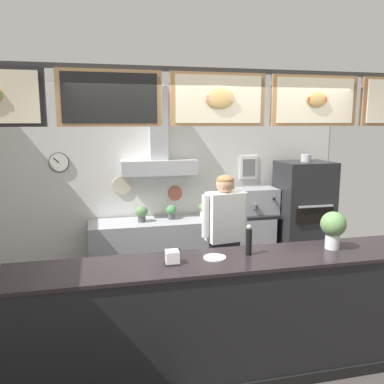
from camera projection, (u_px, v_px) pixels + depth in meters
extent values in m
plane|color=#3F3A38|center=(216.00, 356.00, 3.81)|extent=(5.92, 5.92, 0.00)
cube|color=#9E9E99|center=(172.00, 181.00, 5.73)|extent=(4.93, 0.12, 2.71)
cube|color=white|center=(173.00, 182.00, 5.67)|extent=(4.89, 0.01, 2.67)
cylinder|color=black|center=(59.00, 162.00, 5.26)|extent=(0.26, 0.02, 0.26)
cylinder|color=white|center=(59.00, 162.00, 5.24)|extent=(0.24, 0.01, 0.24)
cube|color=black|center=(56.00, 160.00, 5.22)|extent=(0.07, 0.01, 0.07)
cylinder|color=beige|center=(122.00, 185.00, 5.50)|extent=(0.26, 0.02, 0.26)
cylinder|color=#C1664C|center=(175.00, 193.00, 5.69)|extent=(0.20, 0.02, 0.20)
cylinder|color=beige|center=(224.00, 192.00, 5.86)|extent=(0.29, 0.02, 0.29)
cube|color=#997047|center=(294.00, 171.00, 6.06)|extent=(0.19, 0.02, 0.25)
cube|color=gray|center=(294.00, 171.00, 6.05)|extent=(0.14, 0.01, 0.18)
cube|color=white|center=(249.00, 167.00, 5.88)|extent=(0.27, 0.02, 0.34)
cube|color=slate|center=(249.00, 167.00, 5.87)|extent=(0.19, 0.01, 0.24)
cube|color=#B7BABF|center=(159.00, 167.00, 5.42)|extent=(1.03, 0.34, 0.20)
cube|color=#B7BABF|center=(158.00, 124.00, 5.37)|extent=(0.24, 0.24, 0.97)
cube|color=#2D2D2D|center=(218.00, 70.00, 3.39)|extent=(4.53, 0.04, 0.04)
cube|color=#9E754C|center=(110.00, 98.00, 3.20)|extent=(0.83, 0.05, 0.45)
cube|color=black|center=(110.00, 98.00, 3.17)|extent=(0.75, 0.01, 0.40)
cube|color=#9E754C|center=(218.00, 100.00, 3.40)|extent=(0.83, 0.05, 0.45)
cube|color=beige|center=(219.00, 99.00, 3.38)|extent=(0.75, 0.01, 0.40)
ellipsoid|color=#DBAD60|center=(220.00, 98.00, 3.36)|extent=(0.26, 0.04, 0.18)
cube|color=tan|center=(220.00, 98.00, 3.35)|extent=(0.24, 0.01, 0.05)
cube|color=#9E754C|center=(314.00, 101.00, 3.61)|extent=(0.83, 0.05, 0.45)
cube|color=beige|center=(316.00, 101.00, 3.58)|extent=(0.75, 0.01, 0.40)
ellipsoid|color=tan|center=(317.00, 99.00, 3.57)|extent=(0.20, 0.04, 0.14)
cube|color=#B74233|center=(317.00, 99.00, 3.56)|extent=(0.19, 0.01, 0.04)
cube|color=black|center=(226.00, 319.00, 3.45)|extent=(3.57, 0.59, 1.03)
cube|color=black|center=(226.00, 261.00, 3.36)|extent=(3.64, 0.62, 0.03)
cube|color=#A3A5AD|center=(183.00, 250.00, 5.53)|extent=(2.52, 0.58, 0.89)
cube|color=gray|center=(183.00, 270.00, 5.57)|extent=(2.39, 0.54, 0.02)
cube|color=#232326|center=(303.00, 220.00, 5.68)|extent=(0.71, 0.60, 1.66)
cube|color=black|center=(315.00, 215.00, 5.36)|extent=(0.53, 0.02, 0.20)
cube|color=#B7BABF|center=(316.00, 206.00, 5.32)|extent=(0.50, 0.02, 0.02)
cylinder|color=#B7BABF|center=(306.00, 158.00, 5.53)|extent=(0.14, 0.14, 0.10)
cube|color=#232328|center=(224.00, 278.00, 4.53)|extent=(0.32, 0.24, 0.89)
cube|color=white|center=(225.00, 217.00, 4.41)|extent=(0.42, 0.28, 0.55)
cylinder|color=white|center=(243.00, 213.00, 4.49)|extent=(0.08, 0.08, 0.46)
cylinder|color=white|center=(205.00, 216.00, 4.32)|extent=(0.08, 0.08, 0.46)
sphere|color=tan|center=(225.00, 184.00, 4.34)|extent=(0.20, 0.20, 0.20)
ellipsoid|color=olive|center=(225.00, 180.00, 4.34)|extent=(0.19, 0.19, 0.11)
cube|color=#A3A5AD|center=(257.00, 202.00, 5.64)|extent=(0.54, 0.37, 0.39)
cylinder|color=#4C4C51|center=(255.00, 207.00, 5.41)|extent=(0.06, 0.06, 0.06)
cube|color=black|center=(263.00, 218.00, 5.45)|extent=(0.49, 0.10, 0.04)
sphere|color=black|center=(274.00, 199.00, 5.47)|extent=(0.04, 0.04, 0.04)
cylinder|color=#4C4C51|center=(171.00, 216.00, 5.44)|extent=(0.09, 0.09, 0.08)
ellipsoid|color=#47894C|center=(171.00, 210.00, 5.43)|extent=(0.14, 0.14, 0.13)
cylinder|color=beige|center=(204.00, 215.00, 5.48)|extent=(0.12, 0.12, 0.10)
ellipsoid|color=#5B844C|center=(204.00, 208.00, 5.46)|extent=(0.16, 0.16, 0.14)
cylinder|color=#4C4C51|center=(142.00, 219.00, 5.29)|extent=(0.10, 0.10, 0.08)
ellipsoid|color=#5B844C|center=(142.00, 211.00, 5.28)|extent=(0.17, 0.17, 0.15)
cylinder|color=#4C4C51|center=(237.00, 213.00, 5.64)|extent=(0.10, 0.10, 0.08)
ellipsoid|color=#387A3D|center=(237.00, 207.00, 5.62)|extent=(0.14, 0.14, 0.12)
cylinder|color=silver|center=(332.00, 241.00, 3.62)|extent=(0.13, 0.13, 0.15)
cylinder|color=gray|center=(332.00, 246.00, 3.63)|extent=(0.12, 0.12, 0.05)
ellipsoid|color=#5B844C|center=(333.00, 224.00, 3.59)|extent=(0.23, 0.23, 0.23)
cylinder|color=white|center=(215.00, 258.00, 3.37)|extent=(0.19, 0.19, 0.01)
cube|color=#262628|center=(172.00, 263.00, 3.25)|extent=(0.13, 0.13, 0.01)
cylinder|color=#262628|center=(164.00, 257.00, 3.23)|extent=(0.01, 0.01, 0.12)
cylinder|color=#262628|center=(180.00, 255.00, 3.25)|extent=(0.01, 0.01, 0.12)
cube|color=white|center=(172.00, 257.00, 3.24)|extent=(0.11, 0.11, 0.10)
cylinder|color=black|center=(249.00, 242.00, 3.44)|extent=(0.05, 0.05, 0.23)
sphere|color=gray|center=(249.00, 227.00, 3.42)|extent=(0.05, 0.05, 0.05)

